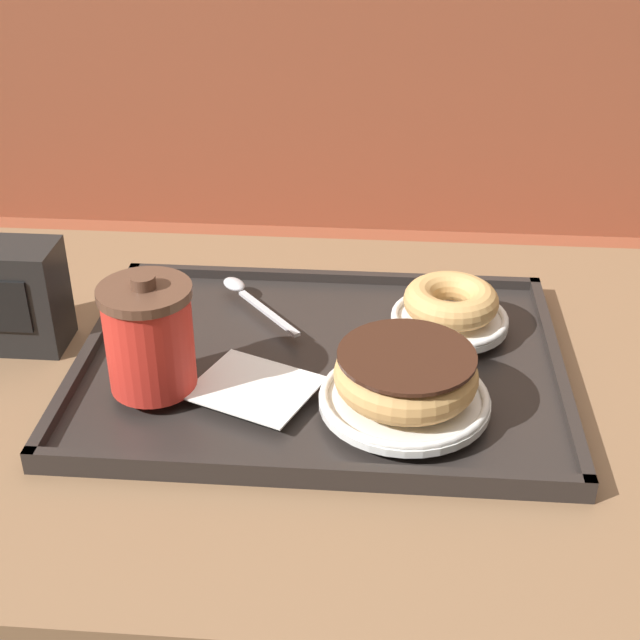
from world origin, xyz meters
The scene contains 11 objects.
booth_bench centered at (-0.03, 0.87, 0.32)m, with size 1.71×0.44×1.00m.
cafe_table centered at (0.00, 0.00, 0.57)m, with size 1.04×0.70×0.72m.
serving_tray centered at (0.02, 0.01, 0.72)m, with size 0.52×0.39×0.02m.
napkin_paper centered at (-0.04, -0.06, 0.74)m, with size 0.15×0.14×0.00m.
coffee_cup_front centered at (-0.14, -0.06, 0.80)m, with size 0.09×0.09×0.12m.
plate_with_chocolate_donut centered at (0.11, -0.08, 0.75)m, with size 0.17×0.17×0.01m.
donut_chocolate_glazed centered at (0.11, -0.08, 0.78)m, with size 0.14×0.14×0.04m.
plate_with_plain_donut centered at (0.17, 0.08, 0.75)m, with size 0.13×0.13×0.01m.
donut_plain centered at (0.17, 0.08, 0.77)m, with size 0.11×0.11×0.03m.
spoon centered at (-0.08, 0.13, 0.75)m, with size 0.11×0.13×0.01m.
napkin_dispenser centered at (-0.32, 0.04, 0.78)m, with size 0.11×0.07×0.12m.
Camera 1 is at (0.09, -0.79, 1.25)m, focal length 50.00 mm.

